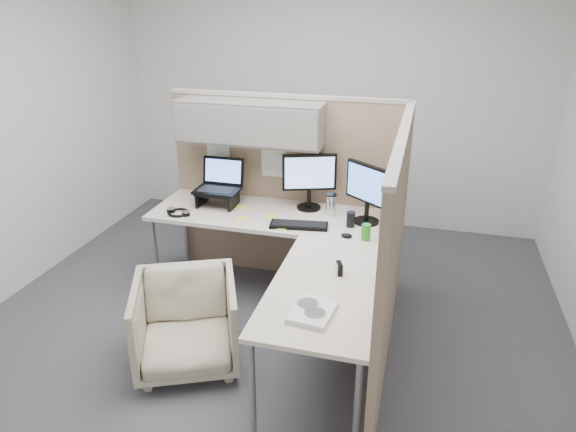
% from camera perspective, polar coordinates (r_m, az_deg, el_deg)
% --- Properties ---
extents(ground, '(4.50, 4.50, 0.00)m').
position_cam_1_polar(ground, '(4.05, -2.35, -12.34)').
color(ground, '#424248').
rests_on(ground, ground).
extents(partition_back, '(2.00, 0.36, 1.63)m').
position_cam_1_polar(partition_back, '(4.34, -2.03, 6.36)').
color(partition_back, '#9C8066').
rests_on(partition_back, ground).
extents(partition_right, '(0.07, 2.03, 1.63)m').
position_cam_1_polar(partition_right, '(3.43, 11.59, -3.88)').
color(partition_right, '#9C8066').
rests_on(partition_right, ground).
extents(desk, '(2.00, 1.98, 0.73)m').
position_cam_1_polar(desk, '(3.77, -0.13, -3.03)').
color(desk, beige).
rests_on(desk, ground).
extents(office_chair, '(0.87, 0.85, 0.69)m').
position_cam_1_polar(office_chair, '(3.60, -11.25, -11.20)').
color(office_chair, '#C0B199').
rests_on(office_chair, ground).
extents(monitor_left, '(0.43, 0.20, 0.47)m').
position_cam_1_polar(monitor_left, '(4.18, 2.38, 4.35)').
color(monitor_left, black).
rests_on(monitor_left, desk).
extents(monitor_right, '(0.37, 0.30, 0.47)m').
position_cam_1_polar(monitor_right, '(3.96, 8.89, 2.97)').
color(monitor_right, black).
rests_on(monitor_right, desk).
extents(laptop_station, '(0.36, 0.31, 0.38)m').
position_cam_1_polar(laptop_station, '(4.35, -7.70, 3.09)').
color(laptop_station, black).
rests_on(laptop_station, desk).
extents(keyboard, '(0.46, 0.21, 0.02)m').
position_cam_1_polar(keyboard, '(3.93, 1.22, -1.03)').
color(keyboard, black).
rests_on(keyboard, desk).
extents(mouse, '(0.09, 0.06, 0.03)m').
position_cam_1_polar(mouse, '(3.78, 6.52, -2.16)').
color(mouse, black).
rests_on(mouse, desk).
extents(travel_mug, '(0.09, 0.09, 0.18)m').
position_cam_1_polar(travel_mug, '(4.12, 4.80, 1.29)').
color(travel_mug, silver).
rests_on(travel_mug, desk).
extents(soda_can_green, '(0.07, 0.07, 0.12)m').
position_cam_1_polar(soda_can_green, '(3.74, 8.65, -1.77)').
color(soda_can_green, '#268C1E').
rests_on(soda_can_green, desk).
extents(soda_can_silver, '(0.07, 0.07, 0.12)m').
position_cam_1_polar(soda_can_silver, '(3.94, 6.98, -0.37)').
color(soda_can_silver, black).
rests_on(soda_can_silver, desk).
extents(sticky_note_a, '(0.08, 0.08, 0.01)m').
position_cam_1_polar(sticky_note_a, '(4.08, -5.13, -0.29)').
color(sticky_note_a, '#E7EF3F').
rests_on(sticky_note_a, desk).
extents(sticky_note_d, '(0.09, 0.09, 0.01)m').
position_cam_1_polar(sticky_note_d, '(4.11, -1.89, -0.01)').
color(sticky_note_d, '#E7EF3F').
rests_on(sticky_note_d, desk).
extents(sticky_note_c, '(0.10, 0.10, 0.01)m').
position_cam_1_polar(sticky_note_c, '(4.31, -5.22, 1.00)').
color(sticky_note_c, '#E7EF3F').
rests_on(sticky_note_c, desk).
extents(sticky_note_b, '(0.09, 0.09, 0.01)m').
position_cam_1_polar(sticky_note_b, '(3.90, -0.63, -1.32)').
color(sticky_note_b, '#E7EF3F').
rests_on(sticky_note_b, desk).
extents(headphones, '(0.21, 0.21, 0.03)m').
position_cam_1_polar(headphones, '(4.25, -12.08, 0.41)').
color(headphones, black).
rests_on(headphones, desk).
extents(paper_stack, '(0.25, 0.31, 0.03)m').
position_cam_1_polar(paper_stack, '(2.90, 2.74, -10.56)').
color(paper_stack, white).
rests_on(paper_stack, desk).
extents(desk_clock, '(0.06, 0.08, 0.08)m').
position_cam_1_polar(desk_clock, '(3.28, 5.69, -5.81)').
color(desk_clock, black).
rests_on(desk_clock, desk).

